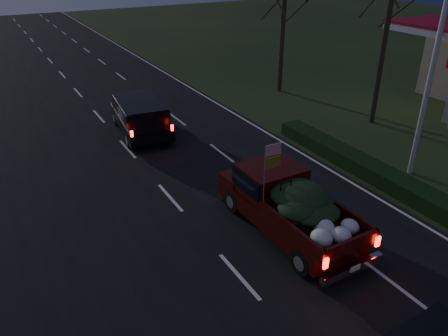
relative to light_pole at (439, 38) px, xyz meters
name	(u,v)px	position (x,y,z in m)	size (l,w,h in m)	color
ground	(239,277)	(-9.50, -2.00, -5.48)	(120.00, 120.00, 0.00)	black
road_asphalt	(239,276)	(-9.50, -2.00, -5.47)	(14.00, 120.00, 0.02)	black
hedge_row	(363,166)	(-1.70, 1.00, -5.18)	(1.00, 10.00, 0.60)	black
light_pole	(439,38)	(0.00, 0.00, 0.00)	(0.50, 0.90, 9.16)	silver
bare_tree_far	(284,6)	(2.00, 12.00, -0.25)	(3.60, 3.60, 7.00)	black
pickup_truck	(288,201)	(-6.93, -0.76, -4.40)	(2.17, 5.55, 2.90)	#3B0A08
lead_suv	(140,113)	(-8.26, 9.49, -4.41)	(2.59, 5.15, 1.42)	black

